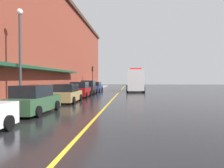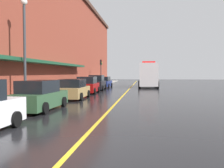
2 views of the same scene
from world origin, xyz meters
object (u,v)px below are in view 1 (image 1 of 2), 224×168
street_lamp_left (20,47)px  box_truck (135,81)px  parked_car_1 (34,100)px  traffic_light_near (93,73)px  parked_car_5 (95,87)px  parked_car_3 (80,90)px  parked_car_4 (89,88)px  parking_meter_0 (84,86)px  parked_car_2 (67,94)px

street_lamp_left → box_truck: bearing=68.8°
parked_car_1 → traffic_light_near: bearing=3.5°
street_lamp_left → parked_car_5: bearing=84.6°
parked_car_3 → parked_car_4: bearing=-1.5°
parked_car_4 → parking_meter_0: bearing=22.9°
parked_car_4 → box_truck: 9.50m
street_lamp_left → parked_car_1: bearing=-47.0°
parked_car_2 → traffic_light_near: (-1.43, 21.37, 2.38)m
parked_car_1 → street_lamp_left: 4.58m
parked_car_5 → street_lamp_left: bearing=175.7°
parked_car_4 → street_lamp_left: street_lamp_left is taller
parked_car_4 → parked_car_5: (0.03, 5.45, -0.11)m
parked_car_2 → parking_meter_0: parked_car_2 is taller
street_lamp_left → traffic_light_near: bearing=88.5°
parked_car_1 → parked_car_3: size_ratio=1.06×
parked_car_3 → parked_car_4: parked_car_4 is taller
parked_car_4 → traffic_light_near: bearing=5.6°
parked_car_2 → parked_car_3: 5.82m
parked_car_1 → parking_meter_0: 20.39m
box_truck → traffic_light_near: (-7.88, 3.49, 1.34)m
parked_car_3 → street_lamp_left: street_lamp_left is taller
traffic_light_near → parked_car_3: bearing=-85.3°
parked_car_1 → street_lamp_left: (-1.94, 2.09, 3.59)m
parked_car_1 → traffic_light_near: traffic_light_near is taller
parked_car_4 → box_truck: (6.62, 6.75, 0.93)m
parking_meter_0 → street_lamp_left: street_lamp_left is taller
traffic_light_near → parked_car_1: bearing=-87.3°
street_lamp_left → parked_car_4: bearing=82.9°
parking_meter_0 → street_lamp_left: bearing=-91.9°
parked_car_1 → box_truck: box_truck is taller
parked_car_1 → parking_meter_0: bearing=4.6°
parked_car_1 → parked_car_2: size_ratio=1.04×
parked_car_3 → parked_car_5: 10.77m
traffic_light_near → parked_car_5: bearing=-75.0°
parked_car_1 → parked_car_3: (-0.00, 12.09, 0.02)m
parked_car_2 → parked_car_5: (-0.15, 16.58, -0.01)m
parked_car_3 → parking_meter_0: bearing=7.5°
parked_car_5 → box_truck: 6.80m
parked_car_2 → parked_car_4: 11.14m
parked_car_1 → parking_meter_0: size_ratio=3.50×
parked_car_4 → traffic_light_near: size_ratio=1.02×
parked_car_2 → parked_car_3: parked_car_3 is taller
parked_car_1 → parked_car_4: parked_car_4 is taller
parked_car_1 → box_truck: (6.60, 24.16, 1.00)m
parked_car_1 → street_lamp_left: street_lamp_left is taller
street_lamp_left → parked_car_3: bearing=79.0°
box_truck → street_lamp_left: size_ratio=1.19×
parked_car_4 → parking_meter_0: parked_car_4 is taller
parked_car_3 → parking_meter_0: size_ratio=3.30×
parked_car_5 → parking_meter_0: 2.87m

